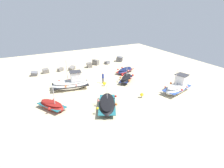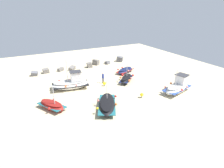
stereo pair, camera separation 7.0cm
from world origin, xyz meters
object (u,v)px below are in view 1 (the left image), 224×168
object	(u,v)px
fishing_boat_0	(71,83)
fishing_boat_3	(52,105)
mooring_buoy_0	(142,95)
fishing_boat_1	(178,87)
fishing_boat_5	(125,70)
person_walking	(103,77)
mooring_buoy_1	(104,83)
fishing_boat_4	(126,79)
fishing_boat_2	(107,104)

from	to	relation	value
fishing_boat_0	fishing_boat_3	world-z (taller)	fishing_boat_0
fishing_boat_0	mooring_buoy_0	size ratio (longest dim) A/B	8.55
fishing_boat_1	fishing_boat_3	size ratio (longest dim) A/B	1.28
fishing_boat_5	person_walking	world-z (taller)	person_walking
fishing_boat_3	mooring_buoy_1	xyz separation A→B (m)	(8.04, 3.09, -0.02)
fishing_boat_4	fishing_boat_5	bearing A→B (deg)	-161.01
fishing_boat_0	fishing_boat_3	bearing A→B (deg)	-118.45
fishing_boat_4	mooring_buoy_1	bearing A→B (deg)	-42.08
fishing_boat_0	mooring_buoy_0	xyz separation A→B (m)	(7.13, -6.90, -0.37)
fishing_boat_1	fishing_boat_4	xyz separation A→B (m)	(-4.19, 6.38, -0.31)
fishing_boat_3	fishing_boat_2	bearing A→B (deg)	-144.85
fishing_boat_0	person_walking	xyz separation A→B (m)	(4.80, -0.28, 0.18)
fishing_boat_3	mooring_buoy_1	bearing A→B (deg)	-97.77
fishing_boat_1	fishing_boat_4	bearing A→B (deg)	108.63
fishing_boat_0	fishing_boat_3	xyz separation A→B (m)	(-3.53, -4.46, -0.33)
mooring_buoy_1	fishing_boat_2	bearing A→B (deg)	-112.56
fishing_boat_0	fishing_boat_1	bearing A→B (deg)	-21.99
fishing_boat_3	fishing_boat_5	bearing A→B (deg)	-92.77
person_walking	fishing_boat_0	bearing A→B (deg)	171.36
fishing_boat_2	mooring_buoy_0	size ratio (longest dim) A/B	8.27
fishing_boat_5	mooring_buoy_1	world-z (taller)	fishing_boat_5
fishing_boat_4	fishing_boat_5	size ratio (longest dim) A/B	0.92
fishing_boat_2	person_walking	xyz separation A→B (m)	(2.71, 6.92, 0.46)
person_walking	mooring_buoy_0	bearing A→B (deg)	-75.92
fishing_boat_0	mooring_buoy_0	bearing A→B (deg)	-34.10
fishing_boat_3	mooring_buoy_1	world-z (taller)	fishing_boat_3
mooring_buoy_0	fishing_boat_2	bearing A→B (deg)	-176.66
fishing_boat_5	mooring_buoy_0	world-z (taller)	fishing_boat_5
fishing_boat_0	fishing_boat_2	xyz separation A→B (m)	(2.08, -7.20, -0.28)
fishing_boat_2	fishing_boat_3	distance (m)	6.25
fishing_boat_0	fishing_boat_4	bearing A→B (deg)	0.61
fishing_boat_0	fishing_boat_2	bearing A→B (deg)	-63.90
fishing_boat_1	mooring_buoy_1	distance (m)	10.16
fishing_boat_1	mooring_buoy_1	size ratio (longest dim) A/B	7.19
fishing_boat_2	mooring_buoy_0	xyz separation A→B (m)	(5.05, 0.30, -0.09)
fishing_boat_5	mooring_buoy_1	xyz separation A→B (m)	(-5.71, -3.63, 0.03)
fishing_boat_3	mooring_buoy_0	bearing A→B (deg)	-131.74
fishing_boat_4	fishing_boat_3	bearing A→B (deg)	-27.40
fishing_boat_4	fishing_boat_5	distance (m)	4.13
fishing_boat_1	fishing_boat_3	bearing A→B (deg)	153.75
fishing_boat_1	person_walking	world-z (taller)	fishing_boat_1
mooring_buoy_0	mooring_buoy_1	size ratio (longest dim) A/B	0.93
fishing_boat_0	fishing_boat_5	xyz separation A→B (m)	(10.21, 2.27, -0.38)
fishing_boat_3	mooring_buoy_1	size ratio (longest dim) A/B	5.61
fishing_boat_5	fishing_boat_3	bearing A→B (deg)	-179.89
fishing_boat_0	fishing_boat_2	size ratio (longest dim) A/B	1.03
fishing_boat_2	person_walking	distance (m)	7.45
mooring_buoy_0	fishing_boat_1	bearing A→B (deg)	-9.00
fishing_boat_5	person_walking	distance (m)	6.01
fishing_boat_1	fishing_boat_4	distance (m)	7.64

